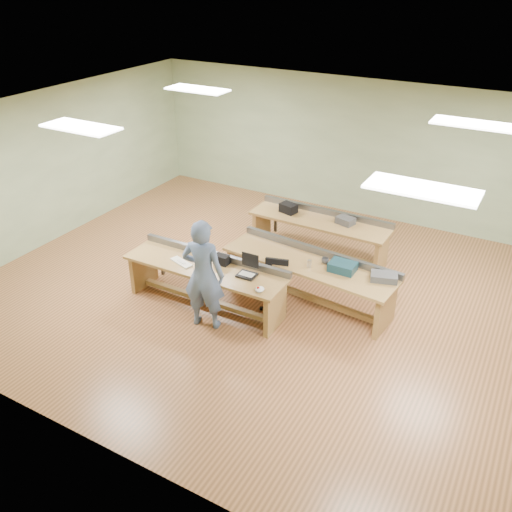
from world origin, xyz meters
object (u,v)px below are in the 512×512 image
Objects in this scene: laptop_base at (247,275)px; task_chair at (275,292)px; parts_bin_teal at (343,267)px; drinks_can at (309,264)px; workbench_front at (206,276)px; person at (203,275)px; workbench_back at (320,229)px; camera_bag at (222,260)px; workbench_mid at (309,272)px; parts_bin_grey at (384,277)px; mug at (325,261)px.

task_chair is at bearing 54.46° from laptop_base.
drinks_can is at bearing -163.08° from parts_bin_teal.
person is (0.30, -0.49, 0.36)m from workbench_front.
workbench_back is 2.50m from camera_bag.
parts_bin_teal is (1.08, -1.62, 0.27)m from workbench_back.
parts_bin_teal is at bearing 34.44° from laptop_base.
workbench_mid is 1.69m from workbench_back.
person is 0.67m from camera_bag.
workbench_back is at bearing 85.09° from laptop_base.
person is at bearing -100.69° from workbench_back.
workbench_front is 2.23m from parts_bin_teal.
parts_bin_grey is 1.20m from drinks_can.
parts_bin_teal is (1.25, 0.89, 0.06)m from laptop_base.
workbench_front is 2.72m from workbench_back.
workbench_front is at bearing -171.80° from task_chair.
mug is at bearing 54.20° from drinks_can.
workbench_back is 21.48× the size of drinks_can.
person is at bearing -122.75° from workbench_mid.
workbench_mid and workbench_back have the same top height.
parts_bin_grey is at bearing 19.57° from workbench_front.
parts_bin_grey is (1.92, 0.94, 0.04)m from laptop_base.
task_chair is at bearing -123.27° from workbench_mid.
parts_bin_teal is (1.81, 0.76, -0.01)m from camera_bag.
camera_bag reaches higher than workbench_front.
drinks_can reaches higher than workbench_back.
workbench_front is at bearing -138.89° from camera_bag.
parts_bin_grey is at bearing 2.24° from task_chair.
drinks_can is at bearing -71.26° from workbench_back.
workbench_front is 1.72m from workbench_mid.
camera_bag reaches higher than workbench_mid.
task_chair reaches higher than laptop_base.
mug is at bearing 30.95° from workbench_front.
drinks_can is at bearing 24.67° from camera_bag.
parts_bin_teal is at bearing 4.89° from workbench_mid.
drinks_can is at bearing 43.84° from laptop_base.
person reaches higher than workbench_back.
drinks_can is (0.06, -0.16, 0.25)m from workbench_mid.
workbench_front is 0.78m from laptop_base.
mug is at bearing -63.14° from workbench_back.
drinks_can is at bearing -170.41° from parts_bin_grey.
person is at bearing -132.33° from mug.
workbench_back is at bearing 137.95° from parts_bin_grey.
camera_bag is 1.43m from drinks_can.
mug is (0.63, 0.57, 0.48)m from task_chair.
workbench_back is 1.89m from drinks_can.
laptop_base is 1.05m from drinks_can.
workbench_mid is 1.67× the size of person.
parts_bin_teal is 0.67m from parts_bin_grey.
workbench_back is 3.21× the size of task_chair.
person is at bearing -132.05° from laptop_base.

